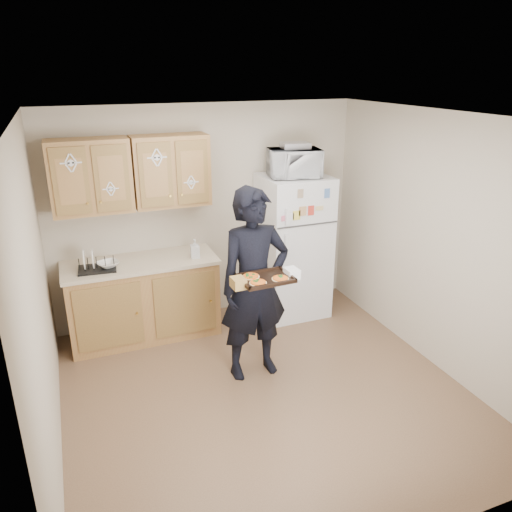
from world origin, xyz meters
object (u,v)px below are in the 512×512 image
(baking_tray, at_px, (266,279))
(microwave, at_px, (294,163))
(refrigerator, at_px, (293,246))
(person, at_px, (255,285))
(dish_rack, at_px, (97,263))

(baking_tray, distance_m, microwave, 1.75)
(refrigerator, xyz_separation_m, person, (-0.91, -1.07, 0.09))
(baking_tray, xyz_separation_m, dish_rack, (-1.32, 1.34, -0.15))
(microwave, bearing_deg, dish_rack, -170.63)
(dish_rack, bearing_deg, refrigerator, 0.81)
(baking_tray, bearing_deg, microwave, 53.65)
(refrigerator, xyz_separation_m, dish_rack, (-2.25, -0.03, 0.13))
(dish_rack, bearing_deg, microwave, -0.47)
(microwave, relative_size, dish_rack, 1.49)
(refrigerator, distance_m, person, 1.41)
(person, xyz_separation_m, microwave, (0.87, 1.02, 0.92))
(refrigerator, relative_size, dish_rack, 4.50)
(refrigerator, xyz_separation_m, baking_tray, (-0.93, -1.37, 0.28))
(dish_rack, bearing_deg, person, -37.90)
(refrigerator, relative_size, microwave, 3.02)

